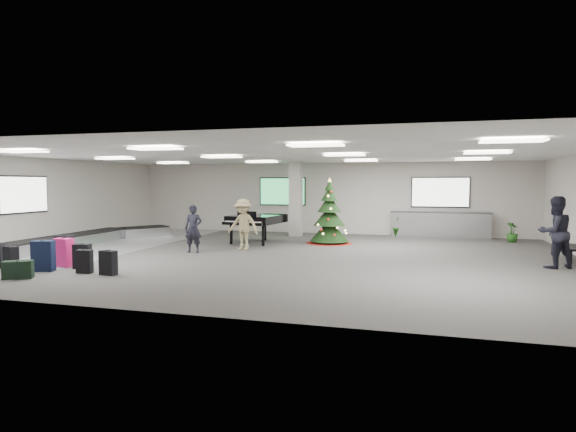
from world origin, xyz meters
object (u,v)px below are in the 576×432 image
(potted_plant_left, at_px, (397,226))
(bench, at_px, (575,243))
(baggage_carousel, at_px, (71,241))
(traveler_b, at_px, (243,225))
(service_counter, at_px, (440,225))
(grand_piano, at_px, (255,220))
(traveler_bench, at_px, (555,232))
(potted_plant_right, at_px, (512,232))
(christmas_tree, at_px, (329,221))
(pink_suitcase, at_px, (64,252))
(traveler_a, at_px, (193,229))

(potted_plant_left, bearing_deg, bench, -45.19)
(baggage_carousel, xyz_separation_m, traveler_b, (6.21, 1.01, 0.66))
(service_counter, xyz_separation_m, bench, (3.58, -5.51, 0.00))
(grand_piano, bearing_deg, traveler_bench, -9.98)
(baggage_carousel, distance_m, bench, 16.47)
(bench, distance_m, potted_plant_right, 4.70)
(christmas_tree, bearing_deg, pink_suitcase, -131.06)
(traveler_bench, height_order, potted_plant_right, traveler_bench)
(traveler_bench, relative_size, potted_plant_right, 2.46)
(baggage_carousel, xyz_separation_m, potted_plant_left, (11.09, 6.58, 0.24))
(bench, xyz_separation_m, potted_plant_left, (-5.33, 5.36, -0.10))
(bench, xyz_separation_m, traveler_bench, (-0.83, -1.28, 0.42))
(pink_suitcase, bearing_deg, bench, 28.57)
(traveler_b, relative_size, traveler_bench, 0.90)
(traveler_b, bearing_deg, christmas_tree, 52.82)
(grand_piano, height_order, potted_plant_right, grand_piano)
(service_counter, height_order, grand_piano, grand_piano)
(pink_suitcase, bearing_deg, baggage_carousel, 137.50)
(baggage_carousel, height_order, potted_plant_left, potted_plant_left)
(traveler_b, height_order, potted_plant_right, traveler_b)
(traveler_bench, bearing_deg, traveler_a, -24.92)
(service_counter, xyz_separation_m, potted_plant_right, (2.65, -0.90, -0.15))
(christmas_tree, relative_size, traveler_b, 1.43)
(christmas_tree, xyz_separation_m, potted_plant_right, (6.76, 2.29, -0.46))
(traveler_bench, xyz_separation_m, potted_plant_right, (-0.09, 5.89, -0.58))
(christmas_tree, height_order, grand_piano, christmas_tree)
(service_counter, distance_m, christmas_tree, 5.22)
(traveler_b, bearing_deg, potted_plant_left, 56.53)
(baggage_carousel, distance_m, potted_plant_right, 16.55)
(bench, height_order, traveler_a, traveler_a)
(service_counter, bearing_deg, christmas_tree, -142.14)
(traveler_b, bearing_deg, baggage_carousel, -163.00)
(potted_plant_right, bearing_deg, traveler_b, -152.56)
(service_counter, relative_size, pink_suitcase, 5.04)
(traveler_bench, bearing_deg, pink_suitcase, -10.21)
(bench, height_order, traveler_b, traveler_b)
(pink_suitcase, xyz_separation_m, traveler_a, (2.21, 3.39, 0.40))
(baggage_carousel, xyz_separation_m, traveler_a, (4.86, -0.05, 0.58))
(service_counter, distance_m, potted_plant_right, 2.81)
(traveler_b, bearing_deg, traveler_bench, 1.26)
(service_counter, height_order, bench, service_counter)
(grand_piano, bearing_deg, christmas_tree, 19.91)
(grand_piano, relative_size, traveler_a, 1.50)
(potted_plant_left, bearing_deg, traveler_b, -131.23)
(christmas_tree, height_order, traveler_a, christmas_tree)
(potted_plant_right, bearing_deg, traveler_a, -151.07)
(baggage_carousel, distance_m, potted_plant_left, 12.90)
(bench, relative_size, traveler_bench, 0.83)
(christmas_tree, bearing_deg, potted_plant_left, 52.21)
(service_counter, bearing_deg, grand_piano, -150.93)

